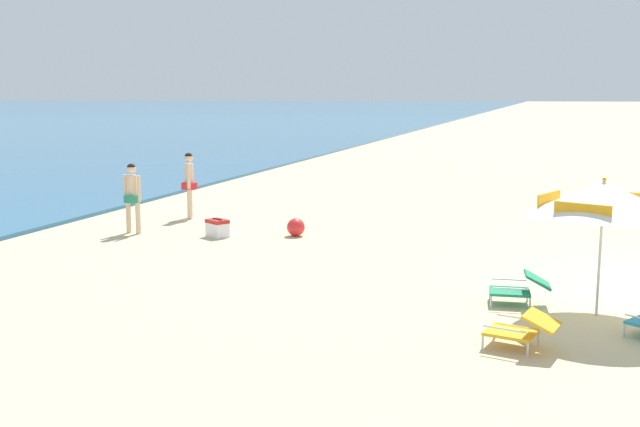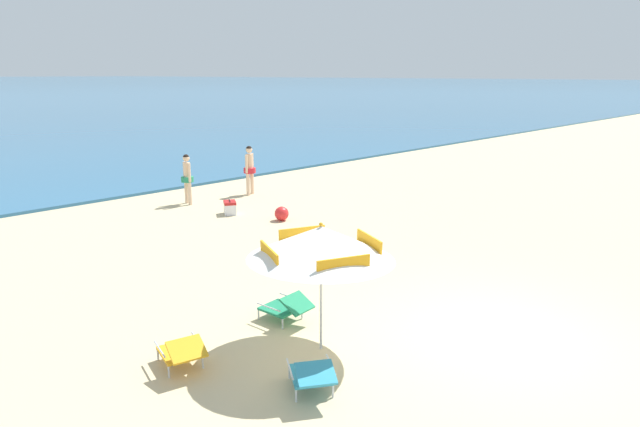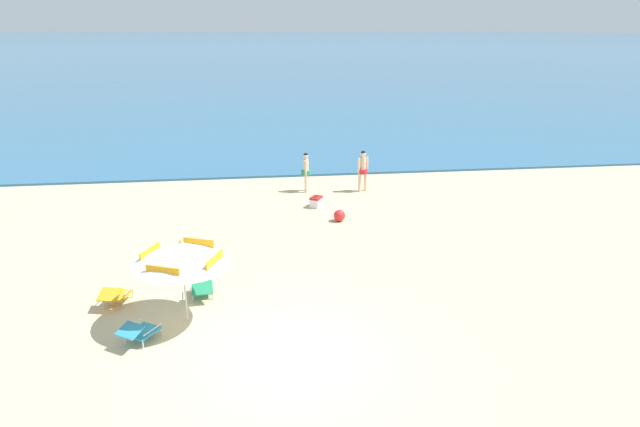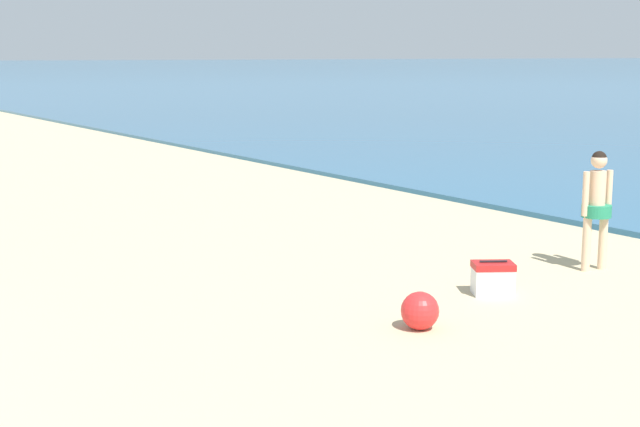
# 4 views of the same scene
# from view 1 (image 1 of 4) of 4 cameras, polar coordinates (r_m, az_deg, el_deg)

# --- Properties ---
(beach_umbrella_striped_main) EXTENTS (2.75, 2.73, 2.03)m
(beach_umbrella_striped_main) POSITION_cam_1_polar(r_m,az_deg,el_deg) (11.29, 20.94, 1.05)
(beach_umbrella_striped_main) COLOR silver
(beach_umbrella_striped_main) RESTS_ON ground
(lounge_chair_beside_umbrella) EXTENTS (0.64, 0.94, 0.52)m
(lounge_chair_beside_umbrella) POSITION_cam_1_polar(r_m,az_deg,el_deg) (11.79, 15.08, -5.51)
(lounge_chair_beside_umbrella) COLOR #1E7F56
(lounge_chair_beside_umbrella) RESTS_ON ground
(lounge_chair_facing_sea) EXTENTS (0.72, 0.97, 0.51)m
(lounge_chair_facing_sea) POSITION_cam_1_polar(r_m,az_deg,el_deg) (9.78, 15.23, -8.51)
(lounge_chair_facing_sea) COLOR gold
(lounge_chair_facing_sea) RESTS_ON ground
(person_standing_near_shore) EXTENTS (0.40, 0.48, 1.63)m
(person_standing_near_shore) POSITION_cam_1_polar(r_m,az_deg,el_deg) (17.67, -14.23, 1.52)
(person_standing_near_shore) COLOR beige
(person_standing_near_shore) RESTS_ON ground
(person_standing_beside) EXTENTS (0.47, 0.42, 1.71)m
(person_standing_beside) POSITION_cam_1_polar(r_m,az_deg,el_deg) (19.53, -10.02, 2.50)
(person_standing_beside) COLOR beige
(person_standing_beside) RESTS_ON ground
(cooler_box) EXTENTS (0.55, 0.60, 0.43)m
(cooler_box) POSITION_cam_1_polar(r_m,az_deg,el_deg) (16.96, -7.89, -1.12)
(cooler_box) COLOR white
(cooler_box) RESTS_ON ground
(beach_ball) EXTENTS (0.41, 0.41, 0.41)m
(beach_ball) POSITION_cam_1_polar(r_m,az_deg,el_deg) (16.91, -1.87, -1.06)
(beach_ball) COLOR red
(beach_ball) RESTS_ON ground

